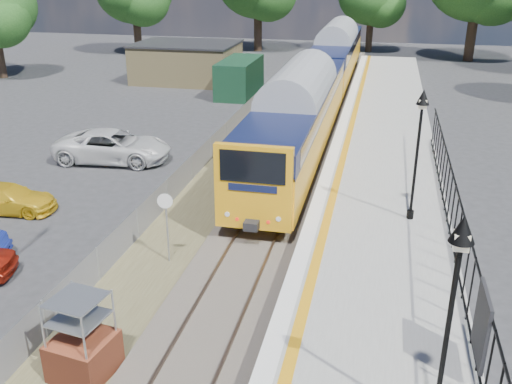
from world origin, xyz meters
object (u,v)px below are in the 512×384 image
(brick_plinth, at_px, (81,338))
(car_yellow, at_px, (7,198))
(victorian_lamp_north, at_px, (420,125))
(car_white, at_px, (113,146))
(speed_sign, at_px, (166,217))
(train, at_px, (323,75))
(victorian_lamp_south, at_px, (456,278))

(brick_plinth, xyz_separation_m, car_yellow, (-7.78, 8.22, -0.49))
(victorian_lamp_north, distance_m, car_white, 15.71)
(speed_sign, relative_size, car_white, 0.44)
(victorian_lamp_north, xyz_separation_m, brick_plinth, (-7.80, -9.06, -3.25))
(victorian_lamp_north, relative_size, car_yellow, 1.19)
(train, bearing_deg, brick_plinth, -95.15)
(train, xyz_separation_m, car_white, (-8.89, -12.92, -1.55))
(victorian_lamp_north, xyz_separation_m, car_white, (-14.19, 5.76, -3.51))
(speed_sign, xyz_separation_m, car_yellow, (-7.78, 2.55, -1.11))
(car_yellow, distance_m, car_white, 6.76)
(victorian_lamp_north, xyz_separation_m, speed_sign, (-7.80, -3.40, -2.62))
(victorian_lamp_south, height_order, car_white, victorian_lamp_south)
(victorian_lamp_north, height_order, brick_plinth, victorian_lamp_north)
(victorian_lamp_south, distance_m, car_yellow, 18.62)
(train, height_order, speed_sign, train)
(victorian_lamp_south, height_order, car_yellow, victorian_lamp_south)
(victorian_lamp_south, relative_size, train, 0.11)
(victorian_lamp_south, height_order, speed_sign, victorian_lamp_south)
(train, bearing_deg, speed_sign, -96.46)
(victorian_lamp_north, bearing_deg, brick_plinth, -130.72)
(victorian_lamp_south, bearing_deg, car_white, 132.39)
(victorian_lamp_south, bearing_deg, speed_sign, 140.46)
(speed_sign, bearing_deg, victorian_lamp_south, -50.64)
(brick_plinth, xyz_separation_m, car_white, (-6.39, 14.82, -0.26))
(victorian_lamp_north, relative_size, train, 0.11)
(speed_sign, height_order, car_white, speed_sign)
(victorian_lamp_south, distance_m, train, 29.27)
(car_yellow, bearing_deg, victorian_lamp_south, -126.01)
(victorian_lamp_north, height_order, car_yellow, victorian_lamp_north)
(car_yellow, bearing_deg, speed_sign, -114.05)
(train, relative_size, speed_sign, 16.30)
(victorian_lamp_south, relative_size, car_yellow, 1.19)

